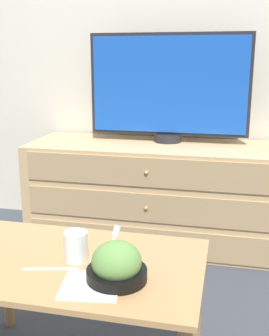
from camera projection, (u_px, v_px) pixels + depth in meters
name	position (u px, v px, depth m)	size (l,w,h in m)	color
ground_plane	(169.00, 223.00, 3.08)	(12.00, 12.00, 0.00)	#383D47
wall_back	(174.00, 37.00, 2.78)	(12.00, 0.05, 2.60)	silver
dresser	(155.00, 193.00, 2.72)	(1.59, 0.58, 0.64)	tan
tv	(169.00, 87.00, 2.63)	(1.01, 0.17, 0.68)	#232328
coffee_table	(74.00, 280.00, 1.48)	(0.91, 0.56, 0.49)	tan
takeout_bowl	(117.00, 265.00, 1.32)	(0.19, 0.19, 0.17)	black
drink_cup	(76.00, 248.00, 1.46)	(0.08, 0.08, 0.10)	#9E6638
napkin	(91.00, 285.00, 1.30)	(0.20, 0.20, 0.00)	white
knife	(50.00, 269.00, 1.40)	(0.18, 0.05, 0.01)	silver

